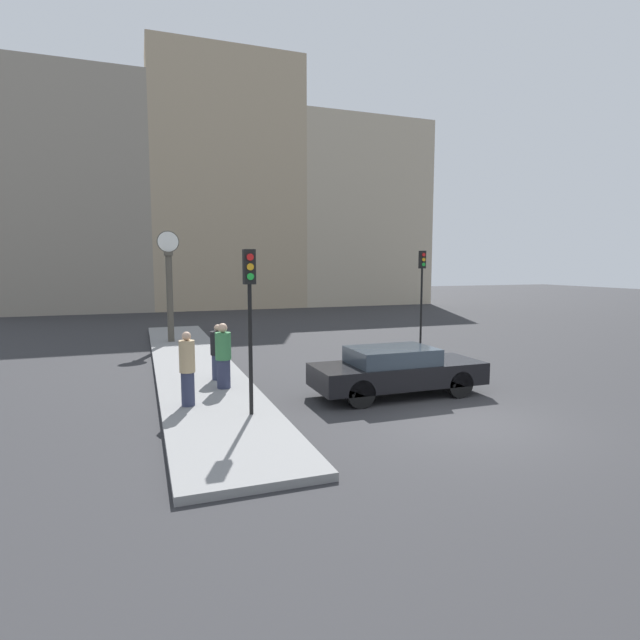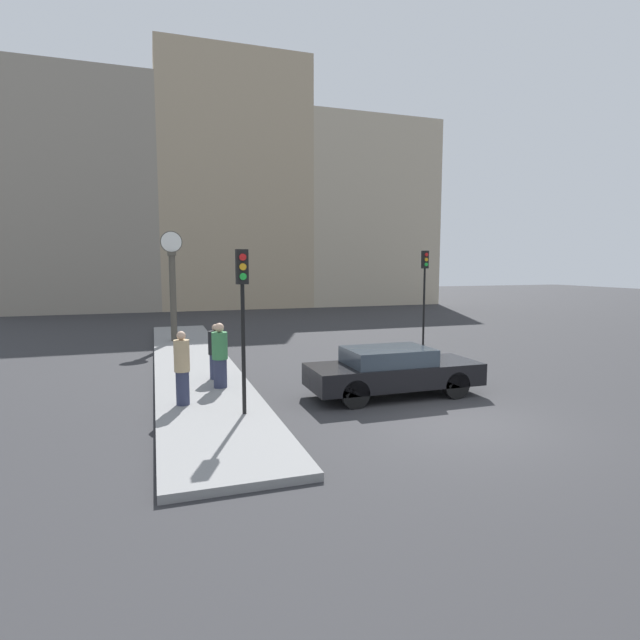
% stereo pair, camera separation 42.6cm
% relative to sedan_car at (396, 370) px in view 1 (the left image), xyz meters
% --- Properties ---
extents(ground_plane, '(120.00, 120.00, 0.00)m').
position_rel_sedan_car_xyz_m(ground_plane, '(0.37, -2.43, -0.69)').
color(ground_plane, '#2D2D30').
extents(sidewalk_corner, '(2.57, 20.58, 0.15)m').
position_rel_sedan_car_xyz_m(sidewalk_corner, '(-4.73, 5.86, -0.61)').
color(sidewalk_corner, gray).
rests_on(sidewalk_corner, ground_plane).
extents(building_row, '(35.00, 5.00, 19.57)m').
position_rel_sedan_car_xyz_m(building_row, '(0.08, 29.04, 8.11)').
color(building_row, gray).
rests_on(building_row, ground_plane).
extents(sedan_car, '(4.61, 1.72, 1.31)m').
position_rel_sedan_car_xyz_m(sedan_car, '(0.00, 0.00, 0.00)').
color(sedan_car, black).
rests_on(sedan_car, ground_plane).
extents(traffic_light_near, '(0.26, 0.24, 3.68)m').
position_rel_sedan_car_xyz_m(traffic_light_near, '(-4.11, -0.83, 2.10)').
color(traffic_light_near, black).
rests_on(traffic_light_near, sidewalk_corner).
extents(traffic_light_far, '(0.26, 0.24, 4.08)m').
position_rel_sedan_car_xyz_m(traffic_light_far, '(5.15, 7.27, 2.22)').
color(traffic_light_far, black).
rests_on(traffic_light_far, ground_plane).
extents(street_clock, '(0.92, 0.36, 4.77)m').
position_rel_sedan_car_xyz_m(street_clock, '(-5.16, 10.86, 1.92)').
color(street_clock, '#4C473D').
rests_on(street_clock, sidewalk_corner).
extents(pedestrian_tan_coat, '(0.37, 0.37, 1.78)m').
position_rel_sedan_car_xyz_m(pedestrian_tan_coat, '(-5.38, 0.36, 0.35)').
color(pedestrian_tan_coat, '#2D334C').
rests_on(pedestrian_tan_coat, sidewalk_corner).
extents(pedestrian_black_jacket, '(0.44, 0.44, 1.62)m').
position_rel_sedan_car_xyz_m(pedestrian_black_jacket, '(-4.29, 2.87, 0.25)').
color(pedestrian_black_jacket, '#2D334C').
rests_on(pedestrian_black_jacket, sidewalk_corner).
extents(pedestrian_green_hoodie, '(0.43, 0.43, 1.78)m').
position_rel_sedan_car_xyz_m(pedestrian_green_hoodie, '(-4.31, 1.79, 0.34)').
color(pedestrian_green_hoodie, '#2D334C').
rests_on(pedestrian_green_hoodie, sidewalk_corner).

